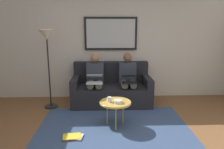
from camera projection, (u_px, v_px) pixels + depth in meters
wall_rear at (111, 44)px, 5.14m from camera, size 6.00×0.12×2.60m
area_rug at (114, 127)px, 3.72m from camera, size 2.60×1.80×0.01m
couch at (111, 89)px, 4.89m from camera, size 1.74×0.90×0.90m
framed_mirror at (111, 34)px, 4.99m from camera, size 1.23×0.05×0.76m
coffee_table at (115, 103)px, 3.68m from camera, size 0.55×0.55×0.45m
cup at (110, 99)px, 3.67m from camera, size 0.07×0.07×0.09m
bowl at (118, 101)px, 3.63m from camera, size 0.15×0.15×0.05m
person_left at (128, 77)px, 4.77m from camera, size 0.38×0.58×1.14m
laptop_black at (129, 79)px, 4.54m from camera, size 0.31×0.37×0.16m
person_right at (95, 77)px, 4.74m from camera, size 0.38×0.58×1.14m
laptop_silver at (95, 79)px, 4.52m from camera, size 0.34×0.39×0.17m
magazine_stack at (73, 137)px, 3.36m from camera, size 0.33×0.26×0.03m
standing_lamp at (47, 44)px, 4.35m from camera, size 0.32×0.32×1.66m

